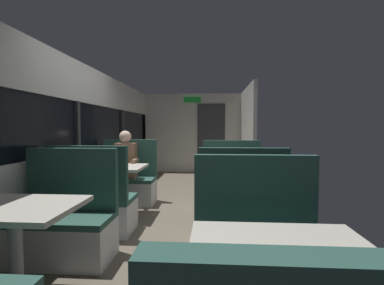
% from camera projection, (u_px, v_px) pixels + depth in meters
% --- Properties ---
extents(ground_plane, '(3.30, 9.20, 0.02)m').
position_uv_depth(ground_plane, '(173.00, 217.00, 4.12)').
color(ground_plane, '#665B4C').
extents(carriage_window_panel_left, '(0.09, 8.48, 2.30)m').
position_uv_depth(carriage_window_panel_left, '(76.00, 141.00, 4.16)').
color(carriage_window_panel_left, beige).
rests_on(carriage_window_panel_left, ground_plane).
extents(carriage_end_bulkhead, '(2.90, 0.11, 2.30)m').
position_uv_depth(carriage_end_bulkhead, '(194.00, 133.00, 8.23)').
color(carriage_end_bulkhead, beige).
rests_on(carriage_end_bulkhead, ground_plane).
extents(carriage_aisle_panel_right, '(0.08, 2.40, 2.30)m').
position_uv_depth(carriage_aisle_panel_right, '(247.00, 134.00, 6.95)').
color(carriage_aisle_panel_right, beige).
rests_on(carriage_aisle_panel_right, ground_plane).
extents(dining_table_near_window, '(0.90, 0.70, 0.74)m').
position_uv_depth(dining_table_near_window, '(15.00, 219.00, 2.06)').
color(dining_table_near_window, '#9E9EA3').
rests_on(dining_table_near_window, ground_plane).
extents(bench_near_window_facing_entry, '(0.95, 0.50, 1.10)m').
position_uv_depth(bench_near_window_facing_entry, '(65.00, 227.00, 2.78)').
color(bench_near_window_facing_entry, silver).
rests_on(bench_near_window_facing_entry, ground_plane).
extents(dining_table_mid_window, '(0.90, 0.70, 0.74)m').
position_uv_depth(dining_table_mid_window, '(114.00, 173.00, 4.16)').
color(dining_table_mid_window, '#9E9EA3').
rests_on(dining_table_mid_window, ground_plane).
extents(bench_mid_window_facing_end, '(0.95, 0.50, 1.10)m').
position_uv_depth(bench_mid_window_facing_end, '(94.00, 207.00, 3.48)').
color(bench_mid_window_facing_end, silver).
rests_on(bench_mid_window_facing_end, ground_plane).
extents(bench_mid_window_facing_entry, '(0.95, 0.50, 1.10)m').
position_uv_depth(bench_mid_window_facing_entry, '(128.00, 184.00, 4.87)').
color(bench_mid_window_facing_entry, silver).
rests_on(bench_mid_window_facing_entry, ground_plane).
extents(dining_table_front_aisle, '(0.90, 0.70, 0.74)m').
position_uv_depth(dining_table_front_aisle, '(282.00, 268.00, 1.34)').
color(dining_table_front_aisle, '#9E9EA3').
rests_on(dining_table_front_aisle, ground_plane).
extents(bench_front_aisle_facing_entry, '(0.95, 0.50, 1.10)m').
position_uv_depth(bench_front_aisle_facing_entry, '(258.00, 261.00, 2.06)').
color(bench_front_aisle_facing_entry, silver).
rests_on(bench_front_aisle_facing_entry, ground_plane).
extents(dining_table_rear_aisle, '(0.90, 0.70, 0.74)m').
position_uv_depth(dining_table_rear_aisle, '(236.00, 177.00, 3.83)').
color(dining_table_rear_aisle, '#9E9EA3').
rests_on(dining_table_rear_aisle, ground_plane).
extents(bench_rear_aisle_facing_end, '(0.95, 0.50, 1.10)m').
position_uv_depth(bench_rear_aisle_facing_end, '(241.00, 215.00, 3.15)').
color(bench_rear_aisle_facing_end, silver).
rests_on(bench_rear_aisle_facing_end, ground_plane).
extents(bench_rear_aisle_facing_entry, '(0.95, 0.50, 1.10)m').
position_uv_depth(bench_rear_aisle_facing_entry, '(232.00, 188.00, 4.55)').
color(bench_rear_aisle_facing_entry, silver).
rests_on(bench_rear_aisle_facing_entry, ground_plane).
extents(seated_passenger, '(0.47, 0.55, 1.26)m').
position_uv_depth(seated_passenger, '(126.00, 173.00, 4.79)').
color(seated_passenger, '#26262D').
rests_on(seated_passenger, ground_plane).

